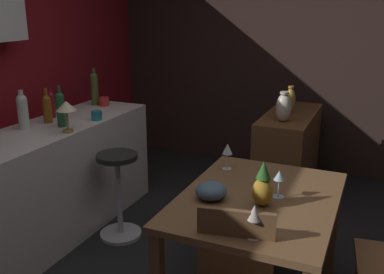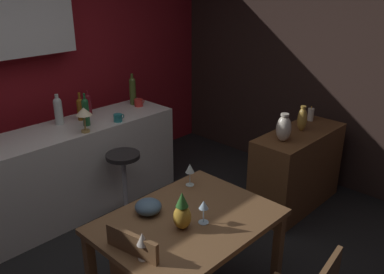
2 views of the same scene
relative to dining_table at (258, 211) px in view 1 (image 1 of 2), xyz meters
The scene contains 21 objects.
wall_side_right 2.72m from the dining_table, 14.08° to the left, with size 0.10×4.40×2.60m, color #33231E.
dining_table is the anchor object (origin of this frame).
kitchen_counter 1.77m from the dining_table, 83.99° to the left, with size 2.10×0.60×0.90m, color silver.
sideboard_cabinet 1.79m from the dining_table, ahead, with size 1.10×0.44×0.82m, color brown.
bar_stool 1.32m from the dining_table, 72.61° to the left, with size 0.34×0.34×0.71m.
wine_glass_left 0.52m from the dining_table, 42.54° to the left, with size 0.07×0.07×0.18m.
wine_glass_right 0.53m from the dining_table, 167.51° to the right, with size 0.07×0.07×0.18m.
wine_glass_center 0.24m from the dining_table, 67.91° to the right, with size 0.07×0.07×0.16m.
pineapple_centerpiece 0.23m from the dining_table, 154.69° to the right, with size 0.12×0.12×0.26m.
fruit_bowl 0.31m from the dining_table, 118.67° to the left, with size 0.18×0.18×0.10m, color slate.
wine_bottle_clear 1.94m from the dining_table, 85.83° to the left, with size 0.08×0.08×0.30m.
wine_bottle_green 1.74m from the dining_table, 79.78° to the left, with size 0.07×0.07×0.32m.
wine_bottle_ruby 2.03m from the dining_table, 75.63° to the left, with size 0.07×0.07×0.26m.
wine_bottle_olive 2.20m from the dining_table, 61.07° to the left, with size 0.07×0.07×0.35m.
wine_bottle_amber 1.92m from the dining_table, 79.20° to the left, with size 0.07×0.07×0.28m.
cup_red 2.09m from the dining_table, 59.76° to the left, with size 0.13×0.09×0.08m.
cup_teal 1.67m from the dining_table, 69.43° to the left, with size 0.12×0.08×0.08m.
counter_lamp 1.59m from the dining_table, 82.75° to the left, with size 0.15×0.15×0.24m.
pillar_candle_tall 2.17m from the dining_table, ahead, with size 0.06×0.06×0.16m.
vase_brass 1.84m from the dining_table, ahead, with size 0.10×0.10×0.26m.
vase_ceramic_ivory 1.49m from the dining_table, ahead, with size 0.14×0.14×0.27m.
Camera 1 is at (-2.30, -0.93, 1.82)m, focal length 40.89 mm.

